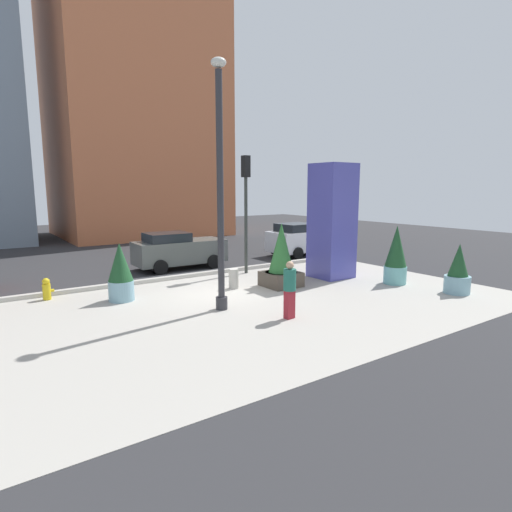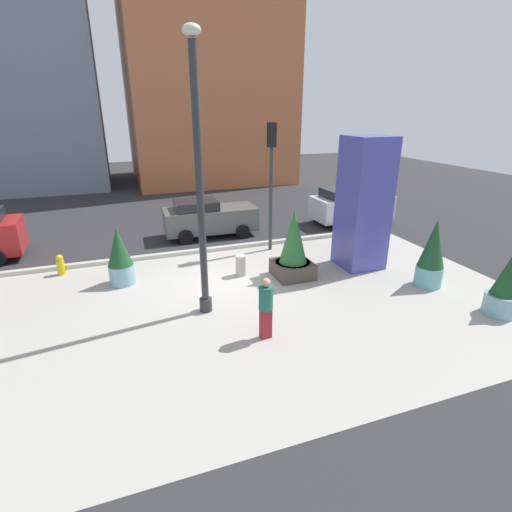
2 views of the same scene
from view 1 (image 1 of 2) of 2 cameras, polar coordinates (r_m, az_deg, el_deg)
ground_plane at (r=18.53m, az=-11.29°, el=-2.53°), size 60.00×60.00×0.00m
plaza_pavement at (r=13.39m, az=-0.88°, el=-6.92°), size 18.00×10.00×0.02m
curb_strip at (r=17.72m, az=-10.16°, el=-2.77°), size 18.00×0.24×0.16m
lamp_post at (r=12.65m, az=-4.86°, el=8.59°), size 0.44×0.44×7.35m
art_pillar_blue at (r=17.71m, az=10.24°, el=4.63°), size 1.48×1.48×4.69m
potted_plant_mid_plaza at (r=15.93m, az=3.42°, el=-0.42°), size 1.28×1.28×2.43m
potted_plant_near_right at (r=16.51m, az=25.62°, el=-1.96°), size 0.89×0.89×1.79m
potted_plant_near_left at (r=14.59m, az=-17.84°, el=-2.15°), size 0.83×0.83×1.95m
potted_plant_by_pillar at (r=17.20m, az=18.38°, el=0.03°), size 0.87×0.87×2.28m
fire_hydrant at (r=15.76m, az=-26.43°, el=-4.03°), size 0.36×0.26×0.75m
concrete_bollard at (r=15.70m, az=-3.04°, el=-3.09°), size 0.36×0.36×0.75m
traffic_light_corner at (r=18.19m, az=-1.39°, el=8.15°), size 0.28×0.42×5.05m
car_intersection at (r=19.82m, az=-10.43°, el=0.78°), size 4.20×2.01×1.70m
car_curb_west at (r=23.54m, az=6.32°, el=2.29°), size 4.10×2.14×1.79m
pedestrian_crossing at (r=12.05m, az=4.57°, el=-4.20°), size 0.39×0.39×1.68m
highrise_across_street at (r=37.29m, az=-16.57°, el=27.35°), size 11.76×10.57×31.06m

